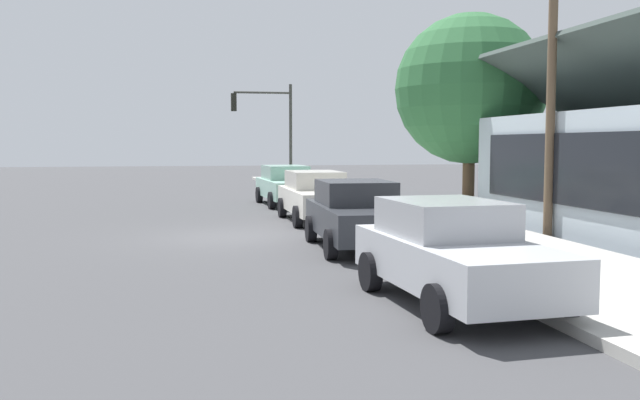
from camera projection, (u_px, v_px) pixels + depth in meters
ground_plane at (235, 237)px, 18.31m from camera, size 120.00×120.00×0.00m
sidewalk_curb at (434, 229)px, 19.41m from camera, size 60.00×4.20×0.16m
car_seafoam at (287, 185)px, 27.84m from camera, size 4.94×2.21×1.59m
car_ivory at (317, 196)px, 21.99m from camera, size 4.82×2.06×1.59m
car_charcoal at (358, 214)px, 16.27m from camera, size 4.49×2.19×1.59m
car_silver at (453, 252)px, 10.57m from camera, size 4.44×2.24×1.59m
shade_tree at (470, 89)px, 25.09m from camera, size 5.47×5.47×7.20m
traffic_light_main at (268, 122)px, 31.45m from camera, size 0.37×2.79×5.20m
utility_pole_wooden at (551, 88)px, 18.08m from camera, size 1.80×0.24×7.50m
fire_hydrant_red at (339, 199)px, 24.84m from camera, size 0.22×0.22×0.71m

